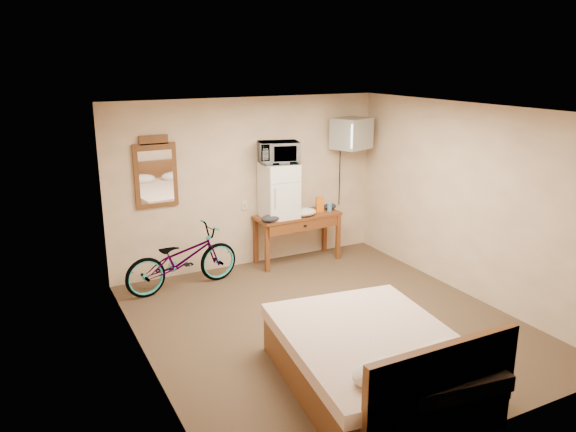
% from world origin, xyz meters
% --- Properties ---
extents(room, '(4.60, 4.64, 2.50)m').
position_xyz_m(room, '(-0.00, 0.00, 1.25)').
color(room, '#3F2D1F').
rests_on(room, ground).
extents(desk, '(1.33, 0.56, 0.75)m').
position_xyz_m(desk, '(0.68, 2.00, 0.63)').
color(desk, brown).
rests_on(desk, floor).
extents(mini_fridge, '(0.50, 0.49, 0.81)m').
position_xyz_m(mini_fridge, '(0.37, 2.04, 1.15)').
color(mini_fridge, white).
rests_on(mini_fridge, desk).
extents(microwave, '(0.65, 0.52, 0.32)m').
position_xyz_m(microwave, '(0.37, 2.04, 1.72)').
color(microwave, white).
rests_on(microwave, mini_fridge).
extents(snack_bag, '(0.13, 0.09, 0.23)m').
position_xyz_m(snack_bag, '(1.06, 2.02, 0.87)').
color(snack_bag, orange).
rests_on(snack_bag, desk).
extents(blue_cup, '(0.07, 0.07, 0.12)m').
position_xyz_m(blue_cup, '(1.21, 1.97, 0.81)').
color(blue_cup, '#408BDB').
rests_on(blue_cup, desk).
extents(cloth_cream, '(0.37, 0.29, 0.11)m').
position_xyz_m(cloth_cream, '(0.73, 1.91, 0.81)').
color(cloth_cream, silver).
rests_on(cloth_cream, desk).
extents(cloth_dark_a, '(0.28, 0.21, 0.10)m').
position_xyz_m(cloth_dark_a, '(0.14, 1.85, 0.80)').
color(cloth_dark_a, black).
rests_on(cloth_dark_a, desk).
extents(cloth_dark_b, '(0.21, 0.17, 0.10)m').
position_xyz_m(cloth_dark_b, '(1.27, 2.05, 0.80)').
color(cloth_dark_b, black).
rests_on(cloth_dark_b, desk).
extents(crt_television, '(0.65, 0.68, 0.47)m').
position_xyz_m(crt_television, '(1.61, 2.02, 1.92)').
color(crt_television, black).
rests_on(crt_television, room).
extents(wall_mirror, '(0.58, 0.04, 0.99)m').
position_xyz_m(wall_mirror, '(-1.37, 2.27, 1.53)').
color(wall_mirror, brown).
rests_on(wall_mirror, room).
extents(bicycle, '(1.67, 0.76, 0.84)m').
position_xyz_m(bicycle, '(-1.20, 1.81, 0.42)').
color(bicycle, black).
rests_on(bicycle, floor).
extents(bed, '(1.80, 2.24, 0.90)m').
position_xyz_m(bed, '(-0.30, -1.37, 0.29)').
color(bed, brown).
rests_on(bed, floor).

